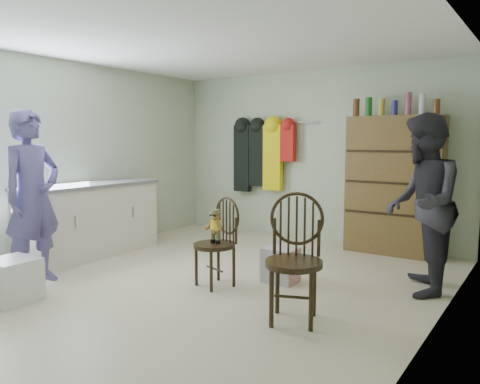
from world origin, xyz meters
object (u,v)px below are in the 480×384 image
Objects in this scene: chair_front at (218,236)px; chair_far at (295,252)px; dresser at (394,185)px; counter at (90,219)px.

chair_front is 0.86× the size of chair_far.
chair_front is at bearing -114.54° from dresser.
chair_far reaches higher than counter.
chair_far is (1.07, -0.37, 0.05)m from chair_front.
chair_front is (2.12, -0.07, 0.05)m from counter.
counter is 3.96m from dresser.
dresser is at bearing 35.69° from counter.
dresser is at bearing 68.60° from chair_far.
chair_front is 1.14m from chair_far.
counter is 3.22m from chair_far.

